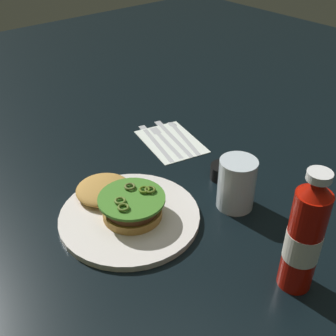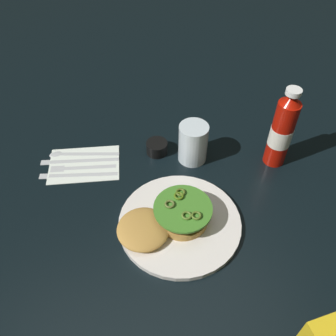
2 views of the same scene
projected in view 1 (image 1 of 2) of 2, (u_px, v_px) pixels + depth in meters
ground_plane at (165, 223)px, 0.85m from camera, size 3.00×3.00×0.00m
dinner_plate at (130, 217)px, 0.85m from camera, size 0.28×0.28×0.01m
burger_sandwich at (121, 200)px, 0.86m from camera, size 0.22×0.13×0.05m
ketchup_bottle at (304, 237)px, 0.66m from camera, size 0.06×0.06×0.23m
water_glass at (237, 184)px, 0.86m from camera, size 0.08×0.08×0.11m
condiment_cup at (223, 172)px, 0.97m from camera, size 0.06×0.06×0.03m
napkin at (171, 141)px, 1.11m from camera, size 0.21×0.17×0.00m
spoon_utensil at (180, 132)px, 1.15m from camera, size 0.19×0.07×0.00m
butter_knife at (171, 135)px, 1.13m from camera, size 0.21×0.07×0.00m
fork_utensil at (164, 138)px, 1.12m from camera, size 0.17×0.06×0.00m
steak_knife at (154, 139)px, 1.11m from camera, size 0.20×0.07×0.00m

